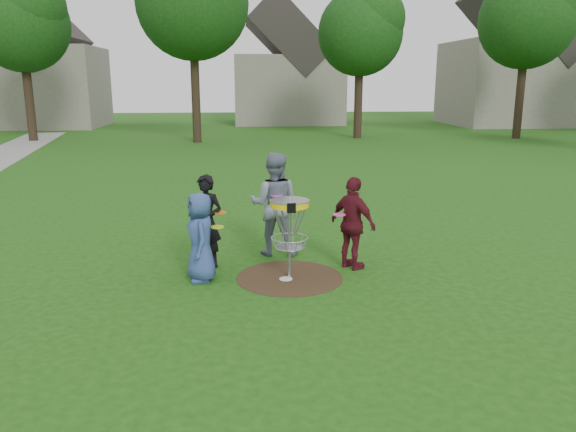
{
  "coord_description": "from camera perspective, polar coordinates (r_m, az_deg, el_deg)",
  "views": [
    {
      "loc": [
        -0.81,
        -8.92,
        3.25
      ],
      "look_at": [
        0.0,
        0.3,
        1.0
      ],
      "focal_mm": 35.0,
      "sensor_mm": 36.0,
      "label": 1
    }
  ],
  "objects": [
    {
      "name": "player_blue",
      "position": [
        9.31,
        -8.88,
        -2.14
      ],
      "size": [
        0.59,
        0.8,
        1.48
      ],
      "primitive_type": "imported",
      "rotation": [
        0.0,
        0.0,
        -1.39
      ],
      "color": "#314987",
      "rests_on": "ground"
    },
    {
      "name": "tree_row",
      "position": [
        29.77,
        -2.75,
        19.35
      ],
      "size": [
        51.2,
        17.42,
        9.9
      ],
      "color": "#38281C",
      "rests_on": "ground"
    },
    {
      "name": "held_discs",
      "position": [
        9.69,
        -2.45,
        0.41
      ],
      "size": [
        2.29,
        1.3,
        0.3
      ],
      "color": "#B7D717",
      "rests_on": "ground"
    },
    {
      "name": "player_maroon",
      "position": [
        9.83,
        6.63,
        -0.76
      ],
      "size": [
        0.9,
        1.0,
        1.64
      ],
      "primitive_type": "imported",
      "rotation": [
        0.0,
        0.0,
        2.22
      ],
      "color": "#58141E",
      "rests_on": "ground"
    },
    {
      "name": "ground",
      "position": [
        9.53,
        0.16,
        -6.28
      ],
      "size": [
        100.0,
        100.0,
        0.0
      ],
      "primitive_type": "plane",
      "color": "#19470F",
      "rests_on": "ground"
    },
    {
      "name": "dirt_patch",
      "position": [
        9.53,
        0.16,
        -6.26
      ],
      "size": [
        1.8,
        1.8,
        0.01
      ],
      "primitive_type": "cylinder",
      "color": "#47331E",
      "rests_on": "ground"
    },
    {
      "name": "player_grey",
      "position": [
        10.56,
        -1.42,
        1.22
      ],
      "size": [
        1.07,
        0.91,
        1.95
      ],
      "primitive_type": "imported",
      "rotation": [
        0.0,
        0.0,
        2.95
      ],
      "color": "slate",
      "rests_on": "ground"
    },
    {
      "name": "disc_on_grass",
      "position": [
        9.44,
        -0.21,
        -6.43
      ],
      "size": [
        0.22,
        0.22,
        0.02
      ],
      "primitive_type": "cylinder",
      "color": "white",
      "rests_on": "ground"
    },
    {
      "name": "house_row",
      "position": [
        42.37,
        2.63,
        14.86
      ],
      "size": [
        44.5,
        10.65,
        11.62
      ],
      "color": "gray",
      "rests_on": "ground"
    },
    {
      "name": "disc_golf_basket",
      "position": [
        9.23,
        0.16,
        -0.32
      ],
      "size": [
        0.66,
        0.67,
        1.38
      ],
      "color": "#9EA0A5",
      "rests_on": "ground"
    },
    {
      "name": "player_black",
      "position": [
        9.95,
        -8.29,
        -0.56
      ],
      "size": [
        0.72,
        0.63,
        1.66
      ],
      "primitive_type": "imported",
      "rotation": [
        0.0,
        0.0,
        -0.47
      ],
      "color": "black",
      "rests_on": "ground"
    }
  ]
}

